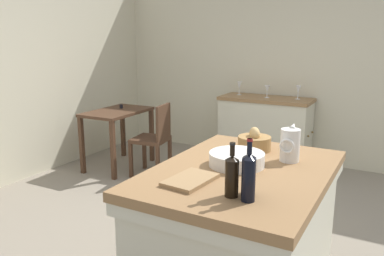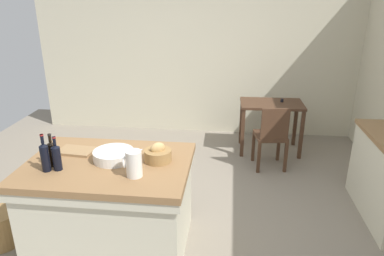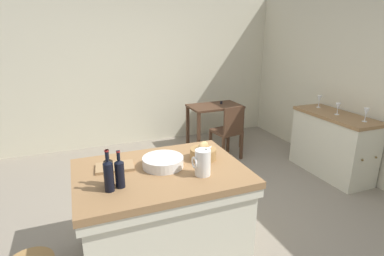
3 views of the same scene
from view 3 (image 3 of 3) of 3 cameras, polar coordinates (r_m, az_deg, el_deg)
name	(u,v)px [view 3 (image 3 of 3)]	position (r m, az deg, el deg)	size (l,w,h in m)	color
ground_plane	(191,212)	(3.69, -0.20, -15.34)	(6.76, 6.76, 0.00)	gray
wall_back	(138,72)	(5.64, -9.93, 10.25)	(5.32, 0.12, 2.60)	beige
wall_right	(374,86)	(4.76, 30.67, 6.65)	(0.12, 5.20, 2.60)	beige
island_table	(162,210)	(2.88, -5.59, -14.93)	(1.44, 1.04, 0.87)	olive
side_cabinet	(332,144)	(4.85, 24.56, -2.75)	(0.52, 1.22, 0.90)	olive
writing_desk	(215,112)	(5.42, 4.24, 2.94)	(0.91, 0.58, 0.81)	#472D1E
wooden_chair	(228,130)	(4.93, 6.78, -0.45)	(0.46, 0.46, 0.89)	#472D1E
pitcher	(203,162)	(2.54, 1.98, -6.34)	(0.17, 0.13, 0.26)	silver
wash_bowl	(163,162)	(2.72, -5.40, -6.28)	(0.36, 0.36, 0.09)	silver
bread_basket	(203,153)	(2.86, 2.08, -4.61)	(0.24, 0.24, 0.17)	olive
cutting_board	(115,167)	(2.77, -14.10, -7.00)	(0.32, 0.21, 0.02)	#99754C
wine_bottle_dark	(120,173)	(2.41, -13.26, -8.05)	(0.07, 0.07, 0.30)	black
wine_bottle_amber	(109,171)	(2.46, -15.18, -7.67)	(0.07, 0.07, 0.29)	black
wine_bottle_green	(109,175)	(2.37, -15.21, -8.36)	(0.07, 0.07, 0.33)	black
wine_glass_far_left	(366,112)	(4.47, 29.57, 2.54)	(0.07, 0.07, 0.18)	white
wine_glass_left	(338,107)	(4.68, 25.44, 3.58)	(0.07, 0.07, 0.16)	white
wine_glass_middle	(319,99)	(5.00, 22.55, 4.95)	(0.07, 0.07, 0.18)	white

